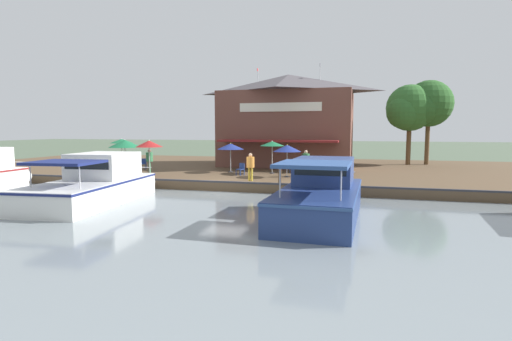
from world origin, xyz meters
TOP-DOWN VIEW (x-y plane):
  - ground_plane at (0.00, 0.00)m, footprint 220.00×220.00m
  - quay_deck at (-11.00, 0.00)m, footprint 22.00×56.00m
  - quay_edge_fender at (-0.10, 0.00)m, footprint 0.20×50.40m
  - waterfront_restaurant at (-13.00, 1.48)m, footprint 9.46×11.70m
  - patio_umbrella_back_row at (-1.70, -5.96)m, footprint 1.83×1.83m
  - patio_umbrella_mid_patio_left at (-2.59, -8.39)m, footprint 2.25×2.25m
  - patio_umbrella_by_entrance at (-3.90, 3.09)m, footprint 1.88×1.88m
  - patio_umbrella_far_corner at (-5.50, -10.58)m, footprint 1.84×1.84m
  - patio_umbrella_mid_patio_right at (-5.87, -1.57)m, footprint 2.00×2.00m
  - patio_umbrella_near_quay_edge at (-5.84, 1.63)m, footprint 1.79×1.79m
  - cafe_chair_mid_patio at (-4.09, -0.22)m, footprint 0.58×0.58m
  - cafe_chair_beside_entrance at (-6.29, -9.16)m, footprint 0.56×0.56m
  - cafe_chair_under_first_umbrella at (-4.81, -9.06)m, footprint 0.55×0.55m
  - cafe_chair_facing_river at (-2.19, -7.37)m, footprint 0.55×0.55m
  - cafe_chair_back_row_seat at (-3.14, -9.33)m, footprint 0.52×0.52m
  - cafe_chair_far_corner_seat at (-6.42, 2.93)m, footprint 0.57×0.57m
  - person_near_entrance at (-1.34, 1.26)m, footprint 0.49×0.49m
  - person_at_quay_edge at (-3.85, -7.19)m, footprint 0.50×0.50m
  - person_mid_patio at (-4.48, 4.28)m, footprint 0.51×0.51m
  - motorboat_second_along at (4.43, -5.35)m, footprint 9.57×4.18m
  - motorboat_outer_channel at (4.95, 6.32)m, footprint 9.17×3.35m
  - mooring_post at (-0.35, 3.33)m, footprint 0.22×0.22m
  - tree_behind_restaurant at (-16.49, 13.50)m, footprint 4.40×4.19m
  - tree_downstream_bank at (-15.93, 11.85)m, footprint 4.38×4.17m

SIDE VIEW (x-z plane):
  - ground_plane at x=0.00m, z-range 0.00..0.00m
  - quay_deck at x=-11.00m, z-range 0.00..0.60m
  - quay_edge_fender at x=-0.10m, z-range 0.60..0.70m
  - motorboat_second_along at x=4.43m, z-range -0.28..2.20m
  - motorboat_outer_channel at x=4.95m, z-range -0.29..2.22m
  - cafe_chair_mid_patio at x=-4.09m, z-range 0.65..1.50m
  - cafe_chair_beside_entrance at x=-6.29m, z-range 0.65..1.50m
  - cafe_chair_under_first_umbrella at x=-4.81m, z-range 0.65..1.50m
  - cafe_chair_facing_river at x=-2.19m, z-range 0.65..1.50m
  - cafe_chair_back_row_seat at x=-3.14m, z-range 0.65..1.50m
  - cafe_chair_far_corner_seat at x=-6.42m, z-range 0.65..1.50m
  - mooring_post at x=-0.35m, z-range 0.61..1.64m
  - person_near_entrance at x=-1.34m, z-range 0.83..2.56m
  - person_at_quay_edge at x=-3.85m, z-range 0.83..2.58m
  - person_mid_patio at x=-4.48m, z-range 0.84..2.65m
  - patio_umbrella_mid_patio_right at x=-5.87m, z-range 1.44..3.63m
  - patio_umbrella_by_entrance at x=-3.90m, z-range 1.44..3.65m
  - patio_umbrella_near_quay_edge at x=-5.84m, z-range 1.57..3.96m
  - patio_umbrella_mid_patio_left at x=-2.59m, z-range 1.54..4.06m
  - patio_umbrella_back_row at x=-1.70m, z-range 1.58..4.09m
  - patio_umbrella_far_corner at x=-5.50m, z-range 1.62..4.11m
  - waterfront_restaurant at x=-13.00m, z-range 0.23..9.12m
  - tree_downstream_bank at x=-15.93m, z-range 2.00..9.22m
  - tree_behind_restaurant at x=-16.49m, z-range 2.18..9.79m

